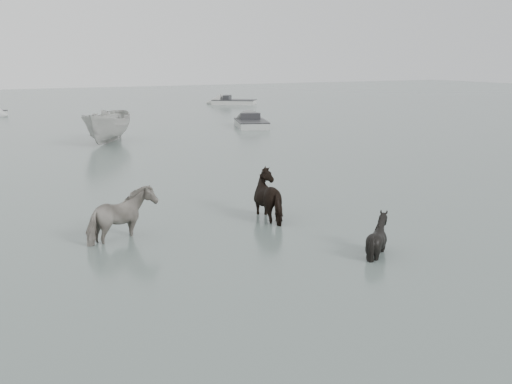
% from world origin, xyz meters
% --- Properties ---
extents(ground, '(140.00, 140.00, 0.00)m').
position_xyz_m(ground, '(0.00, 0.00, 0.00)').
color(ground, '#505F59').
rests_on(ground, ground).
extents(pony_pinto, '(1.80, 1.39, 1.39)m').
position_xyz_m(pony_pinto, '(-2.35, 1.68, 0.69)').
color(pony_pinto, black).
rests_on(pony_pinto, ground).
extents(pony_dark, '(1.65, 1.78, 1.47)m').
position_xyz_m(pony_dark, '(1.61, 1.85, 0.73)').
color(pony_dark, black).
rests_on(pony_dark, ground).
extents(pony_black, '(1.10, 0.98, 1.18)m').
position_xyz_m(pony_black, '(2.03, -1.73, 0.59)').
color(pony_black, black).
rests_on(pony_black, ground).
extents(boat_small, '(3.69, 4.42, 1.64)m').
position_xyz_m(boat_small, '(1.62, 17.64, 0.82)').
color(boat_small, '#AFAEAA').
rests_on(boat_small, ground).
extents(skiff_port, '(3.00, 4.78, 0.75)m').
position_xyz_m(skiff_port, '(10.50, 20.42, 0.38)').
color(skiff_port, '#9D9F9D').
rests_on(skiff_port, ground).
extents(skiff_star, '(4.81, 4.22, 0.75)m').
position_xyz_m(skiff_star, '(17.04, 36.29, 0.38)').
color(skiff_star, '#B8B7B3').
rests_on(skiff_star, ground).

